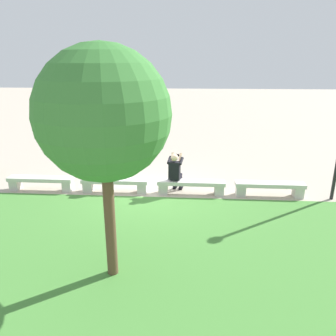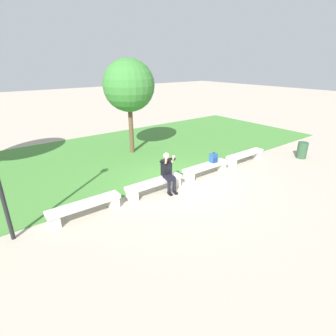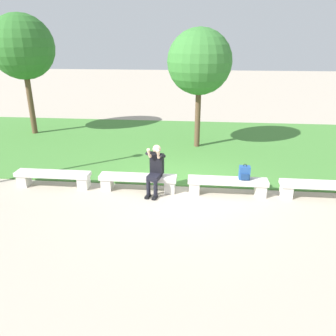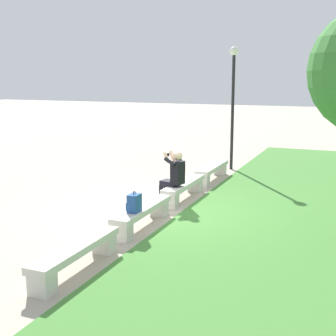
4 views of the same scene
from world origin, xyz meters
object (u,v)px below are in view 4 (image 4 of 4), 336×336
Objects in this scene: bench_mid at (142,213)px; lamp_post at (233,91)px; backpack at (134,203)px; person_photographer at (174,174)px; bench_near at (184,188)px; bench_far at (76,254)px; bench_main at (212,170)px.

bench_mid is 0.53× the size of lamp_post.
bench_mid is at bearing -0.79° from lamp_post.
lamp_post is (-7.15, 0.06, 1.98)m from backpack.
person_photographer is 3.08× the size of backpack.
bench_far is at bearing 0.00° from bench_near.
backpack is (5.29, 0.03, 0.32)m from bench_main.
person_photographer is 0.33× the size of lamp_post.
lamp_post is at bearing 177.14° from bench_main.
bench_mid is 1.00× the size of bench_far.
bench_near is at bearing 171.41° from person_photographer.
bench_near is at bearing -179.42° from backpack.
person_photographer is at bearing -177.75° from bench_mid.
bench_main is at bearing 180.00° from bench_mid.
bench_far is (4.86, 0.00, 0.00)m from bench_near.
bench_main is 2.43m from bench_near.
bench_main is at bearing 180.00° from bench_far.
bench_far is 0.53× the size of lamp_post.
lamp_post is at bearing 178.76° from bench_near.
bench_main is 2.96m from lamp_post.
bench_mid is (2.43, 0.00, 0.00)m from bench_near.
bench_mid is at bearing 2.25° from person_photographer.
bench_mid is 2.43m from bench_far.
lamp_post reaches higher than person_photographer.
backpack is 7.42m from lamp_post.
person_photographer reaches higher than bench_main.
bench_far is 9.44m from lamp_post.
lamp_post is (-9.15, 0.09, 2.31)m from bench_far.
person_photographer is at bearing -1.48° from bench_main.
bench_mid is at bearing 180.00° from bench_far.
bench_far is at bearing -0.82° from backpack.
bench_main is 5.30m from backpack.
lamp_post reaches higher than bench_main.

